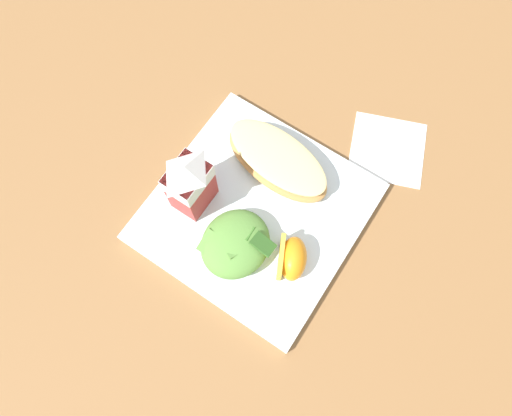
{
  "coord_description": "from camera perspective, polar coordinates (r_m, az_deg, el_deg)",
  "views": [
    {
      "loc": [
        -0.17,
        -0.12,
        0.63
      ],
      "look_at": [
        0.0,
        0.0,
        0.03
      ],
      "focal_mm": 32.31,
      "sensor_mm": 36.0,
      "label": 1
    }
  ],
  "objects": [
    {
      "name": "milk_carton",
      "position": [
        0.61,
        -8.25,
        3.11
      ],
      "size": [
        0.06,
        0.05,
        0.11
      ],
      "color": "#B7332D",
      "rests_on": "white_plate"
    },
    {
      "name": "ground",
      "position": [
        0.67,
        -0.0,
        -0.73
      ],
      "size": [
        3.0,
        3.0,
        0.0
      ],
      "primitive_type": "plane",
      "color": "olive"
    },
    {
      "name": "paper_napkin",
      "position": [
        0.73,
        15.97,
        7.01
      ],
      "size": [
        0.14,
        0.14,
        0.0
      ],
      "primitive_type": "cube",
      "rotation": [
        0.0,
        0.0,
        0.37
      ],
      "color": "white",
      "rests_on": "ground"
    },
    {
      "name": "cheesy_pizza_bread",
      "position": [
        0.66,
        2.67,
        5.88
      ],
      "size": [
        0.1,
        0.18,
        0.04
      ],
      "color": "tan",
      "rests_on": "white_plate"
    },
    {
      "name": "white_plate",
      "position": [
        0.66,
        -0.0,
        -0.51
      ],
      "size": [
        0.28,
        0.28,
        0.02
      ],
      "primitive_type": "cube",
      "color": "silver",
      "rests_on": "ground"
    },
    {
      "name": "orange_wedge_front",
      "position": [
        0.62,
        4.45,
        -6.24
      ],
      "size": [
        0.07,
        0.06,
        0.04
      ],
      "color": "orange",
      "rests_on": "white_plate"
    },
    {
      "name": "green_salad_pile",
      "position": [
        0.62,
        -2.56,
        -4.43
      ],
      "size": [
        0.1,
        0.09,
        0.04
      ],
      "color": "#5B8E3D",
      "rests_on": "white_plate"
    }
  ]
}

